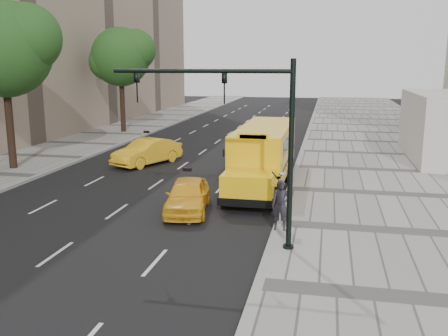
% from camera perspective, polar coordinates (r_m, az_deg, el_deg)
% --- Properties ---
extents(ground, '(140.00, 140.00, 0.00)m').
position_cam_1_polar(ground, '(26.18, -5.71, -1.98)').
color(ground, black).
rests_on(ground, ground).
extents(sidewalk_museum, '(12.00, 140.00, 0.15)m').
position_cam_1_polar(sidewalk_museum, '(25.36, 21.16, -3.03)').
color(sidewalk_museum, gray).
rests_on(sidewalk_museum, ground).
extents(curb_museum, '(0.30, 140.00, 0.15)m').
position_cam_1_polar(curb_museum, '(25.06, 7.50, -2.48)').
color(curb_museum, gray).
rests_on(curb_museum, ground).
extents(curb_far, '(0.30, 140.00, 0.15)m').
position_cam_1_polar(curb_far, '(29.54, -20.69, -0.96)').
color(curb_far, gray).
rests_on(curb_far, ground).
extents(tree_b, '(6.21, 5.52, 9.82)m').
position_cam_1_polar(tree_b, '(31.60, -23.79, 12.46)').
color(tree_b, black).
rests_on(tree_b, ground).
extents(tree_c, '(5.82, 5.17, 9.39)m').
position_cam_1_polar(tree_c, '(46.06, -11.63, 12.38)').
color(tree_c, black).
rests_on(tree_c, ground).
extents(school_bus, '(2.96, 11.56, 3.19)m').
position_cam_1_polar(school_bus, '(26.47, 4.64, 2.09)').
color(school_bus, yellow).
rests_on(school_bus, ground).
extents(taxi_near, '(2.35, 4.44, 1.44)m').
position_cam_1_polar(taxi_near, '(21.34, -4.18, -3.16)').
color(taxi_near, yellow).
rests_on(taxi_near, ground).
extents(taxi_far, '(3.53, 5.11, 1.60)m').
position_cam_1_polar(taxi_far, '(31.65, -8.78, 1.83)').
color(taxi_far, yellow).
rests_on(taxi_far, ground).
extents(pedestrian, '(0.69, 0.45, 1.89)m').
position_cam_1_polar(pedestrian, '(18.61, 6.50, -4.27)').
color(pedestrian, '#28252B').
rests_on(pedestrian, sidewalk_museum).
extents(traffic_signal, '(6.18, 0.36, 6.40)m').
position_cam_1_polar(traffic_signal, '(16.34, 2.78, 4.29)').
color(traffic_signal, black).
rests_on(traffic_signal, ground).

